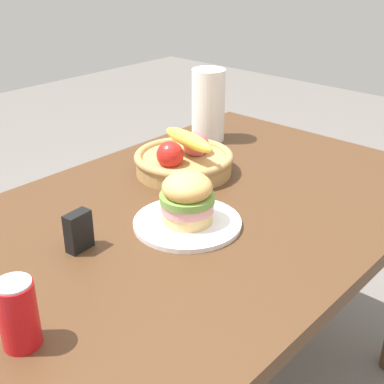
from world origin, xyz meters
name	(u,v)px	position (x,y,z in m)	size (l,w,h in m)	color
dining_table	(197,241)	(0.00, 0.00, 0.65)	(1.40, 0.90, 0.75)	#4C301C
plate	(187,223)	(-0.08, -0.04, 0.76)	(0.26, 0.26, 0.01)	white
sandwich	(187,198)	(-0.08, -0.04, 0.82)	(0.13, 0.13, 0.12)	#E5BC75
soda_can	(18,314)	(-0.57, -0.11, 0.81)	(0.07, 0.07, 0.13)	red
fruit_basket	(184,159)	(0.14, 0.17, 0.79)	(0.29, 0.29, 0.14)	tan
paper_towel_roll	(208,105)	(0.40, 0.31, 0.87)	(0.11, 0.11, 0.24)	white
napkin_holder	(79,231)	(-0.32, 0.06, 0.80)	(0.06, 0.03, 0.09)	black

